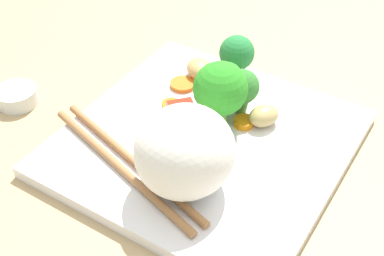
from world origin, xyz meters
The scene contains 20 objects.
ground_plane centered at (0.00, 0.00, -1.00)cm, with size 110.00×110.00×2.00cm, color tan.
square_plate centered at (0.00, 0.00, 0.69)cm, with size 28.13×28.13×1.38cm, color white.
rice_mound centered at (-6.75, -1.83, 5.72)cm, with size 9.51×9.18×8.68cm, color white.
broccoli_floret_0 centered at (6.50, 1.29, 4.77)cm, with size 3.47×3.47×5.24cm.
broccoli_floret_1 centered at (11.31, 2.71, 4.80)cm, with size 4.19×4.19×5.77cm.
broccoli_floret_2 centered at (2.75, 0.01, 6.07)cm, with size 5.78×5.78×7.80cm.
broccoli_floret_3 centered at (5.97, -0.88, 4.69)cm, with size 3.84×3.84×5.45cm.
carrot_slice_0 centered at (8.75, 0.95, 1.70)cm, with size 3.19×3.19×0.62cm, color orange.
carrot_slice_1 centered at (4.09, -2.35, 1.76)cm, with size 2.19×2.19×0.76cm, color orange.
carrot_slice_2 centered at (9.00, 4.14, 1.66)cm, with size 2.90×2.90×0.55cm, color orange.
carrot_slice_3 centered at (6.80, 3.65, 1.69)cm, with size 2.79×2.79×0.61cm, color orange.
carrot_slice_4 centered at (2.25, 5.99, 1.73)cm, with size 2.13×2.13×0.69cm, color orange.
carrot_slice_5 centered at (6.44, 7.16, 1.64)cm, with size 3.01×3.01×0.51cm, color orange.
pepper_chunk_0 centered at (0.89, 3.61, 2.47)cm, with size 2.71×2.79×2.17cm, color red.
pepper_chunk_1 centered at (4.83, 2.29, 2.16)cm, with size 2.36×1.99×1.55cm, color red.
chicken_piece_0 centered at (9.15, 6.50, 2.51)cm, with size 3.84×3.05×2.25cm, color tan.
chicken_piece_1 centered at (0.07, 0.30, 2.50)cm, with size 3.08×2.30×2.23cm, color tan.
chicken_piece_2 centered at (5.40, -4.03, 2.50)cm, with size 3.47×2.68×2.23cm, color tan.
chopstick_pair centered at (-7.91, 4.49, 1.79)cm, with size 8.29×22.02×0.80cm.
sauce_cup centered at (-5.35, 22.79, 0.96)cm, with size 4.79×4.79×1.92cm, color silver.
Camera 1 is at (-35.71, -21.21, 38.69)cm, focal length 49.34 mm.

